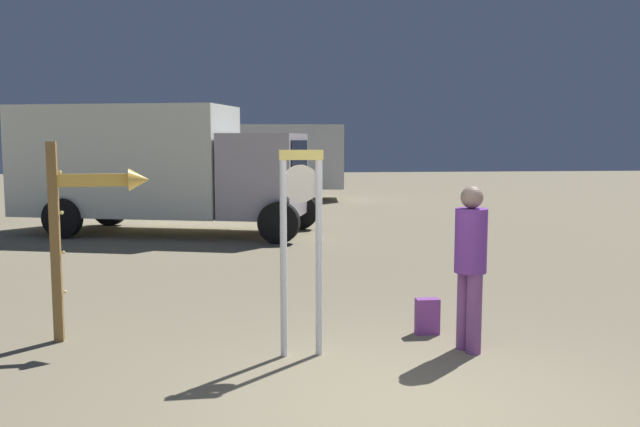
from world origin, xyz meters
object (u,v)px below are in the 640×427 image
at_px(standing_clock, 301,232).
at_px(backpack, 427,317).
at_px(box_truck_far, 260,159).
at_px(box_truck_near, 153,164).
at_px(person_near_clock, 470,260).
at_px(arrow_sign, 89,213).

xyz_separation_m(standing_clock, backpack, (1.50, 0.62, -1.09)).
relative_size(standing_clock, backpack, 5.14).
bearing_deg(standing_clock, backpack, 22.31).
height_order(standing_clock, box_truck_far, box_truck_far).
bearing_deg(backpack, box_truck_near, 115.51).
bearing_deg(standing_clock, person_near_clock, -1.68).
distance_m(standing_clock, person_near_clock, 1.80).
bearing_deg(box_truck_far, standing_clock, -89.81).
bearing_deg(backpack, box_truck_far, 95.06).
xyz_separation_m(backpack, box_truck_far, (-1.56, 17.64, 1.32)).
distance_m(arrow_sign, backpack, 3.97).
xyz_separation_m(backpack, box_truck_near, (-4.26, 8.92, 1.44)).
bearing_deg(standing_clock, box_truck_far, 90.19).
bearing_deg(box_truck_near, backpack, -64.49).
bearing_deg(standing_clock, box_truck_near, 106.13).
xyz_separation_m(standing_clock, box_truck_near, (-2.76, 9.53, 0.35)).
distance_m(backpack, box_truck_far, 17.76).
bearing_deg(box_truck_far, box_truck_near, -107.17).
bearing_deg(box_truck_near, arrow_sign, -86.84).
distance_m(person_near_clock, backpack, 1.06).
height_order(standing_clock, person_near_clock, standing_clock).
xyz_separation_m(person_near_clock, box_truck_near, (-4.52, 9.59, 0.66)).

